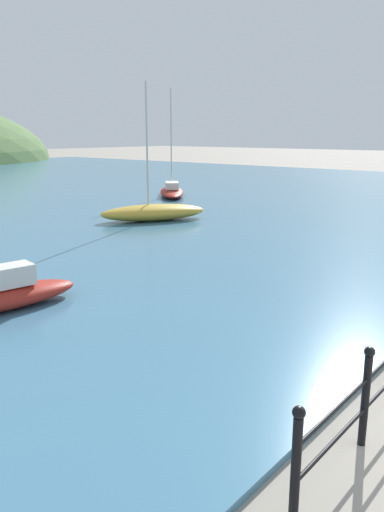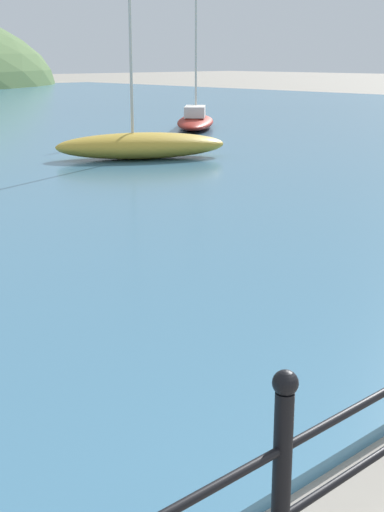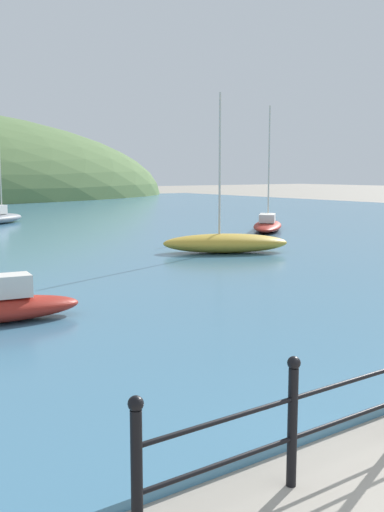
% 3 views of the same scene
% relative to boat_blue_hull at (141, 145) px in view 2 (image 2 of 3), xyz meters
% --- Properties ---
extents(iron_railing, '(4.92, 0.12, 1.21)m').
position_rel_boat_blue_hull_xyz_m(iron_railing, '(-8.13, -12.07, 0.21)').
color(iron_railing, black).
rests_on(iron_railing, ground).
extents(boat_blue_hull, '(4.37, 3.36, 5.29)m').
position_rel_boat_blue_hull_xyz_m(boat_blue_hull, '(0.00, 0.00, 0.00)').
color(boat_blue_hull, gold).
rests_on(boat_blue_hull, water).
extents(boat_white_sailboat, '(4.35, 4.26, 5.72)m').
position_rel_boat_blue_hull_xyz_m(boat_white_sailboat, '(6.45, 4.90, -0.05)').
color(boat_white_sailboat, maroon).
rests_on(boat_white_sailboat, water).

